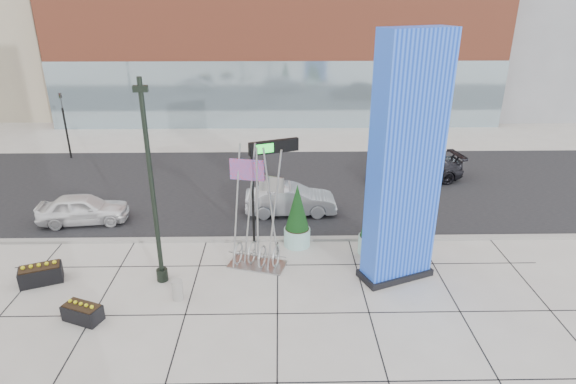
{
  "coord_description": "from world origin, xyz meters",
  "views": [
    {
      "loc": [
        1.11,
        -13.92,
        9.73
      ],
      "look_at": [
        1.4,
        2.0,
        3.05
      ],
      "focal_mm": 30.0,
      "sensor_mm": 36.0,
      "label": 1
    }
  ],
  "objects_px": {
    "car_white_west": "(83,209)",
    "car_silver_mid": "(291,200)",
    "public_art_sculpture": "(257,236)",
    "blue_pylon": "(405,168)",
    "lamp_post": "(154,205)",
    "concrete_bollard": "(177,290)",
    "overhead_street_sign": "(271,158)"
  },
  "relations": [
    {
      "from": "lamp_post",
      "to": "blue_pylon",
      "type": "bearing_deg",
      "value": 1.09
    },
    {
      "from": "blue_pylon",
      "to": "concrete_bollard",
      "type": "distance_m",
      "value": 8.72
    },
    {
      "from": "public_art_sculpture",
      "to": "car_white_west",
      "type": "distance_m",
      "value": 8.87
    },
    {
      "from": "public_art_sculpture",
      "to": "overhead_street_sign",
      "type": "xyz_separation_m",
      "value": [
        0.52,
        1.77,
        2.46
      ]
    },
    {
      "from": "car_white_west",
      "to": "overhead_street_sign",
      "type": "bearing_deg",
      "value": -110.0
    },
    {
      "from": "blue_pylon",
      "to": "car_silver_mid",
      "type": "height_order",
      "value": "blue_pylon"
    },
    {
      "from": "blue_pylon",
      "to": "car_white_west",
      "type": "xyz_separation_m",
      "value": [
        -13.06,
        4.65,
        -3.55
      ]
    },
    {
      "from": "blue_pylon",
      "to": "lamp_post",
      "type": "distance_m",
      "value": 8.59
    },
    {
      "from": "car_white_west",
      "to": "public_art_sculpture",
      "type": "bearing_deg",
      "value": -122.0
    },
    {
      "from": "car_silver_mid",
      "to": "public_art_sculpture",
      "type": "bearing_deg",
      "value": 161.89
    },
    {
      "from": "public_art_sculpture",
      "to": "car_silver_mid",
      "type": "bearing_deg",
      "value": 90.12
    },
    {
      "from": "public_art_sculpture",
      "to": "car_silver_mid",
      "type": "height_order",
      "value": "public_art_sculpture"
    },
    {
      "from": "public_art_sculpture",
      "to": "car_white_west",
      "type": "bearing_deg",
      "value": 171.0
    },
    {
      "from": "blue_pylon",
      "to": "public_art_sculpture",
      "type": "distance_m",
      "value": 5.94
    },
    {
      "from": "blue_pylon",
      "to": "car_silver_mid",
      "type": "xyz_separation_m",
      "value": [
        -3.72,
        5.43,
        -3.52
      ]
    },
    {
      "from": "concrete_bollard",
      "to": "overhead_street_sign",
      "type": "xyz_separation_m",
      "value": [
        3.15,
        3.92,
        3.37
      ]
    },
    {
      "from": "public_art_sculpture",
      "to": "blue_pylon",
      "type": "bearing_deg",
      "value": 7.47
    },
    {
      "from": "blue_pylon",
      "to": "overhead_street_sign",
      "type": "height_order",
      "value": "blue_pylon"
    },
    {
      "from": "public_art_sculpture",
      "to": "car_silver_mid",
      "type": "distance_m",
      "value": 4.85
    },
    {
      "from": "public_art_sculpture",
      "to": "concrete_bollard",
      "type": "bearing_deg",
      "value": -124.05
    },
    {
      "from": "public_art_sculpture",
      "to": "car_white_west",
      "type": "height_order",
      "value": "public_art_sculpture"
    },
    {
      "from": "car_white_west",
      "to": "car_silver_mid",
      "type": "xyz_separation_m",
      "value": [
        9.35,
        0.79,
        0.03
      ]
    },
    {
      "from": "lamp_post",
      "to": "car_white_west",
      "type": "height_order",
      "value": "lamp_post"
    },
    {
      "from": "lamp_post",
      "to": "public_art_sculpture",
      "type": "relative_size",
      "value": 1.51
    },
    {
      "from": "lamp_post",
      "to": "car_white_west",
      "type": "bearing_deg",
      "value": 133.52
    },
    {
      "from": "blue_pylon",
      "to": "lamp_post",
      "type": "bearing_deg",
      "value": 158.8
    },
    {
      "from": "lamp_post",
      "to": "car_silver_mid",
      "type": "relative_size",
      "value": 1.73
    },
    {
      "from": "blue_pylon",
      "to": "public_art_sculpture",
      "type": "bearing_deg",
      "value": 148.55
    },
    {
      "from": "overhead_street_sign",
      "to": "car_white_west",
      "type": "relative_size",
      "value": 1.11
    },
    {
      "from": "lamp_post",
      "to": "concrete_bollard",
      "type": "xyz_separation_m",
      "value": [
        0.79,
        -1.17,
        -2.63
      ]
    },
    {
      "from": "car_silver_mid",
      "to": "blue_pylon",
      "type": "bearing_deg",
      "value": -147.23
    },
    {
      "from": "concrete_bollard",
      "to": "public_art_sculpture",
      "type": "bearing_deg",
      "value": 39.33
    }
  ]
}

